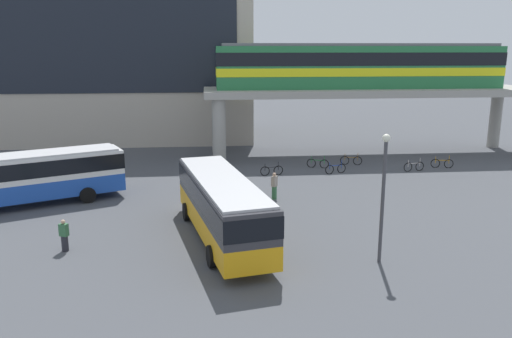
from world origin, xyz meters
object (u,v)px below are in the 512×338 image
object	(u,v)px
bicycle_orange	(442,163)
pedestrian_walking_across	(64,236)
train	(360,65)
bicycle_green	(318,163)
bicycle_silver	(414,167)
pedestrian_by_bike_rack	(274,187)
station_building	(98,44)
bicycle_brown	(351,160)
bicycle_blue	(336,169)
bus_main	(222,202)
bicycle_black	(272,170)
bus_secondary	(29,174)

from	to	relation	value
bicycle_orange	pedestrian_walking_across	bearing A→B (deg)	-149.73
train	bicycle_green	size ratio (longest dim) A/B	14.79
bicycle_green	bicycle_silver	xyz separation A→B (m)	(7.28, -1.80, 0.00)
pedestrian_by_bike_rack	pedestrian_walking_across	distance (m)	13.41
station_building	pedestrian_walking_across	size ratio (longest dim) A/B	19.95
bicycle_brown	pedestrian_walking_across	world-z (taller)	pedestrian_walking_across
bicycle_green	bicycle_brown	size ratio (longest dim) A/B	0.96
bicycle_silver	bicycle_orange	world-z (taller)	same
train	bicycle_orange	world-z (taller)	train
train	bicycle_green	distance (m)	10.02
bicycle_blue	bus_main	bearing A→B (deg)	-124.68
bicycle_black	pedestrian_by_bike_rack	world-z (taller)	pedestrian_by_bike_rack
station_building	pedestrian_by_bike_rack	size ratio (longest dim) A/B	17.98
bicycle_green	bicycle_silver	size ratio (longest dim) A/B	0.95
station_building	bicycle_brown	world-z (taller)	station_building
bicycle_green	bus_secondary	bearing A→B (deg)	-157.36
bus_main	bicycle_brown	size ratio (longest dim) A/B	6.47
bicycle_brown	bicycle_blue	distance (m)	3.47
bicycle_orange	pedestrian_by_bike_rack	world-z (taller)	pedestrian_by_bike_rack
bus_main	bus_secondary	xyz separation A→B (m)	(-11.51, 6.94, 0.00)
bicycle_blue	pedestrian_walking_across	distance (m)	21.70
bicycle_green	pedestrian_walking_across	distance (m)	22.32
bus_secondary	bicycle_silver	distance (m)	27.71
bicycle_silver	bicycle_black	xyz separation A→B (m)	(-11.27, -0.26, 0.00)
bus_secondary	bicycle_blue	size ratio (longest dim) A/B	6.40
bicycle_black	bicycle_blue	world-z (taller)	same
train	bus_secondary	bearing A→B (deg)	-151.82
bus_secondary	bicycle_blue	distance (m)	21.59
station_building	bicycle_green	world-z (taller)	station_building
pedestrian_walking_across	bicycle_green	bearing A→B (deg)	45.43
bicycle_brown	pedestrian_by_bike_rack	world-z (taller)	pedestrian_by_bike_rack
bus_secondary	bicycle_silver	world-z (taller)	bus_secondary
bus_main	pedestrian_walking_across	distance (m)	7.68
train	bicycle_silver	size ratio (longest dim) A/B	14.13
bicycle_black	bicycle_blue	xyz separation A→B (m)	(4.97, 0.08, 0.00)
bus_secondary	pedestrian_by_bike_rack	distance (m)	15.07
bicycle_green	bicycle_black	size ratio (longest dim) A/B	0.95
bicycle_green	bicycle_blue	distance (m)	2.20
bus_main	bicycle_green	bearing A→B (deg)	61.75
bus_secondary	bicycle_black	size ratio (longest dim) A/B	6.25
station_building	bus_secondary	world-z (taller)	station_building
bus_main	bicycle_blue	size ratio (longest dim) A/B	6.53
bus_secondary	bicycle_black	world-z (taller)	bus_secondary
bicycle_green	bicycle_silver	distance (m)	7.50
bus_secondary	bicycle_black	bearing A→B (deg)	21.40
bicycle_green	pedestrian_by_bike_rack	size ratio (longest dim) A/B	0.97
pedestrian_walking_across	bicycle_orange	bearing A→B (deg)	30.27
train	bicycle_black	size ratio (longest dim) A/B	14.06
bus_main	bicycle_green	size ratio (longest dim) A/B	6.70
bicycle_silver	pedestrian_by_bike_rack	distance (m)	13.56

